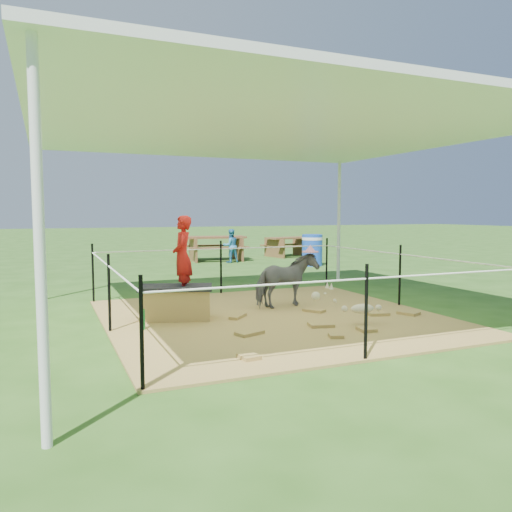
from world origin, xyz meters
name	(u,v)px	position (x,y,z in m)	size (l,w,h in m)	color
ground	(272,318)	(0.00, 0.00, 0.00)	(90.00, 90.00, 0.00)	#2D5919
hay_patch	(272,317)	(0.00, 0.00, 0.01)	(4.60, 4.60, 0.03)	brown
canopy_tent	(273,127)	(0.00, 0.00, 2.69)	(6.30, 6.30, 2.90)	silver
rope_fence	(272,274)	(0.00, 0.00, 0.64)	(4.54, 4.54, 1.00)	black
straw_bale	(176,304)	(-1.31, 0.36, 0.24)	(0.94, 0.47, 0.42)	olive
dark_cloth	(176,288)	(-1.31, 0.36, 0.47)	(1.00, 0.52, 0.05)	black
woman	(182,249)	(-1.21, 0.36, 1.01)	(0.41, 0.27, 1.13)	#B41411
green_bottle	(142,319)	(-1.86, -0.09, 0.16)	(0.07, 0.07, 0.26)	#1B7C2F
pony	(286,280)	(0.49, 0.55, 0.46)	(0.46, 1.01, 0.85)	#4A4A4F
pink_hat	(286,249)	(0.49, 0.55, 0.94)	(0.26, 0.26, 0.12)	pink
foal	(362,307)	(0.86, -0.96, 0.28)	(0.89, 0.49, 0.49)	#C9B393
trash_barrel	(312,250)	(4.02, 5.98, 0.45)	(0.57, 0.57, 0.89)	blue
picnic_table_near	(216,248)	(1.98, 8.53, 0.38)	(1.85, 1.33, 0.77)	#58321E
picnic_table_far	(289,247)	(4.78, 8.94, 0.33)	(1.60, 1.16, 0.67)	brown
distant_person	(231,246)	(2.20, 7.74, 0.51)	(0.50, 0.39, 1.02)	teal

